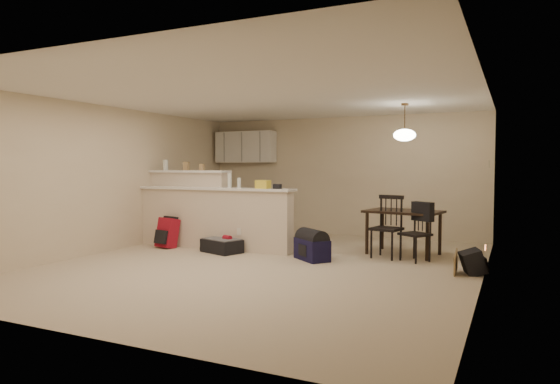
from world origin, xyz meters
The scene contains 21 objects.
room centered at (0.00, 0.00, 1.25)m, with size 7.00×7.02×2.50m.
breakfast_bar centered at (-1.76, 0.98, 0.61)m, with size 3.08×0.58×1.39m.
upper_cabinets centered at (-2.20, 3.32, 1.90)m, with size 1.40×0.34×0.70m, color white.
kitchen_counter centered at (-2.00, 3.19, 0.45)m, with size 1.80×0.60×0.90m, color white.
thermostat centered at (2.98, 1.55, 1.50)m, with size 0.02×0.12×0.12m, color beige.
jar centered at (-2.73, 1.12, 1.49)m, with size 0.10×0.10×0.20m, color silver.
cereal_box centered at (-2.25, 1.12, 1.47)m, with size 0.10×0.07×0.16m, color #A08153.
small_box centered at (-1.90, 1.12, 1.45)m, with size 0.08×0.06×0.12m, color #A08153.
bottle_a centered at (-1.17, 0.90, 1.22)m, with size 0.07×0.07×0.26m, color silver.
bottle_b centered at (-0.98, 0.90, 1.18)m, with size 0.06×0.06×0.18m, color silver.
bag_lump centered at (-0.51, 0.90, 1.16)m, with size 0.22×0.18×0.14m, color #A08153.
pouch centered at (-0.25, 0.90, 1.13)m, with size 0.12×0.10×0.08m, color #A08153.
dining_table centered at (1.69, 1.72, 0.65)m, with size 1.29×0.98×0.74m.
pendant_lamp centered at (1.69, 1.72, 1.99)m, with size 0.36×0.36×0.62m.
dining_chair_near centered at (1.50, 1.28, 0.50)m, with size 0.44×0.42×1.00m, color black, non-canonical shape.
dining_chair_far centered at (1.97, 1.20, 0.45)m, with size 0.39×0.37×0.90m, color black, non-canonical shape.
suitcase centered at (-1.15, 0.60, 0.11)m, with size 0.66×0.43×0.22m, color black.
red_backpack centered at (-2.30, 0.61, 0.26)m, with size 0.35×0.22×0.53m, color maroon.
navy_duffel centered at (0.50, 0.61, 0.17)m, with size 0.61×0.33×0.33m, color #121034.
black_daypack centered at (2.85, 0.61, 0.16)m, with size 0.36×0.25×0.32m, color black.
cardboard_sheet centered at (2.64, 0.48, 0.15)m, with size 0.39×0.02×0.30m, color #A08153.
Camera 1 is at (3.34, -6.60, 1.47)m, focal length 32.00 mm.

